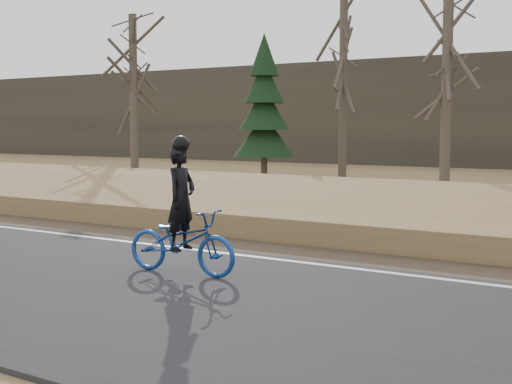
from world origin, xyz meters
The scene contains 12 objects.
ground centered at (0.00, 0.00, 0.00)m, with size 120.00×120.00×0.00m, color olive.
road centered at (0.00, -2.50, 0.03)m, with size 120.00×6.00×0.06m, color black.
edge_line centered at (0.00, 0.20, 0.07)m, with size 120.00×0.12×0.01m, color silver.
shoulder centered at (0.00, 1.20, 0.02)m, with size 120.00×1.60×0.04m, color #473A2B.
embankment centered at (0.00, 4.20, 0.22)m, with size 120.00×5.00×0.44m, color olive.
ballast centered at (0.00, 8.00, 0.23)m, with size 120.00×3.00×0.45m, color slate.
railroad centered at (0.00, 8.00, 0.53)m, with size 120.00×2.40×0.29m.
cyclist centered at (1.38, -1.48, 0.69)m, with size 1.84×0.76×2.00m.
bare_tree_far_left centered at (-13.76, 13.96, 3.52)m, with size 0.36×0.36×7.04m, color brown.
bare_tree_left centered at (-5.94, 18.68, 4.46)m, with size 0.36×0.36×8.92m, color brown.
bare_tree_near_left centered at (-0.15, 14.90, 3.57)m, with size 0.36×0.36×7.14m, color brown.
conifer centered at (-8.33, 16.07, 2.89)m, with size 2.60×2.60×6.10m.
Camera 1 is at (7.84, -9.43, 2.19)m, focal length 50.00 mm.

